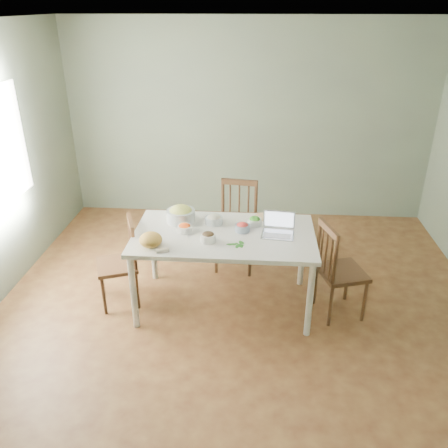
# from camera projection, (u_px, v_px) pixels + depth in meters

# --- Properties ---
(floor) EXTENTS (5.00, 5.00, 0.00)m
(floor) POSITION_uv_depth(u_px,v_px,m) (239.00, 314.00, 4.62)
(floor) COLOR #482414
(floor) RESTS_ON ground
(ceiling) EXTENTS (5.00, 5.00, 0.00)m
(ceiling) POSITION_uv_depth(u_px,v_px,m) (244.00, 22.00, 3.44)
(ceiling) COLOR white
(ceiling) RESTS_ON ground
(wall_back) EXTENTS (5.00, 0.00, 2.70)m
(wall_back) POSITION_uv_depth(u_px,v_px,m) (248.00, 122.00, 6.27)
(wall_back) COLOR gray
(wall_back) RESTS_ON ground
(wall_front) EXTENTS (5.00, 0.00, 2.70)m
(wall_front) POSITION_uv_depth(u_px,v_px,m) (214.00, 425.00, 1.79)
(wall_front) COLOR gray
(wall_front) RESTS_ON ground
(dining_table) EXTENTS (1.75, 0.99, 0.82)m
(dining_table) POSITION_uv_depth(u_px,v_px,m) (224.00, 270.00, 4.61)
(dining_table) COLOR silver
(dining_table) RESTS_ON floor
(chair_far) EXTENTS (0.50, 0.49, 1.02)m
(chair_far) POSITION_uv_depth(u_px,v_px,m) (236.00, 227.00, 5.24)
(chair_far) COLOR #331C0F
(chair_far) RESTS_ON floor
(chair_left) EXTENTS (0.51, 0.52, 0.92)m
(chair_left) POSITION_uv_depth(u_px,v_px,m) (117.00, 263.00, 4.62)
(chair_left) COLOR #331C0F
(chair_left) RESTS_ON floor
(chair_right) EXTENTS (0.52, 0.54, 0.99)m
(chair_right) POSITION_uv_depth(u_px,v_px,m) (342.00, 270.00, 4.45)
(chair_right) COLOR #331C0F
(chair_right) RESTS_ON floor
(bread_boule) EXTENTS (0.22, 0.22, 0.14)m
(bread_boule) POSITION_uv_depth(u_px,v_px,m) (151.00, 240.00, 4.16)
(bread_boule) COLOR #B58E43
(bread_boule) RESTS_ON dining_table
(butter_stick) EXTENTS (0.12, 0.07, 0.03)m
(butter_stick) POSITION_uv_depth(u_px,v_px,m) (162.00, 251.00, 4.09)
(butter_stick) COLOR beige
(butter_stick) RESTS_ON dining_table
(bowl_squash) EXTENTS (0.35, 0.35, 0.17)m
(bowl_squash) POSITION_uv_depth(u_px,v_px,m) (181.00, 214.00, 4.63)
(bowl_squash) COLOR #DCD568
(bowl_squash) RESTS_ON dining_table
(bowl_carrot) EXTENTS (0.15, 0.15, 0.08)m
(bowl_carrot) POSITION_uv_depth(u_px,v_px,m) (184.00, 228.00, 4.44)
(bowl_carrot) COLOR orange
(bowl_carrot) RESTS_ON dining_table
(bowl_onion) EXTENTS (0.22, 0.22, 0.10)m
(bowl_onion) POSITION_uv_depth(u_px,v_px,m) (214.00, 219.00, 4.60)
(bowl_onion) COLOR beige
(bowl_onion) RESTS_ON dining_table
(bowl_mushroom) EXTENTS (0.14, 0.14, 0.09)m
(bowl_mushroom) POSITION_uv_depth(u_px,v_px,m) (208.00, 237.00, 4.26)
(bowl_mushroom) COLOR black
(bowl_mushroom) RESTS_ON dining_table
(bowl_redpep) EXTENTS (0.19, 0.19, 0.09)m
(bowl_redpep) POSITION_uv_depth(u_px,v_px,m) (242.00, 227.00, 4.45)
(bowl_redpep) COLOR #D52E3F
(bowl_redpep) RESTS_ON dining_table
(bowl_broccoli) EXTENTS (0.15, 0.15, 0.09)m
(bowl_broccoli) POSITION_uv_depth(u_px,v_px,m) (255.00, 221.00, 4.58)
(bowl_broccoli) COLOR #115F11
(bowl_broccoli) RESTS_ON dining_table
(flatbread) EXTENTS (0.23, 0.23, 0.02)m
(flatbread) POSITION_uv_depth(u_px,v_px,m) (264.00, 217.00, 4.75)
(flatbread) COLOR #D2B289
(flatbread) RESTS_ON dining_table
(basil_bunch) EXTENTS (0.19, 0.19, 0.02)m
(basil_bunch) POSITION_uv_depth(u_px,v_px,m) (235.00, 244.00, 4.21)
(basil_bunch) COLOR #296D2C
(basil_bunch) RESTS_ON dining_table
(laptop) EXTENTS (0.33, 0.29, 0.21)m
(laptop) POSITION_uv_depth(u_px,v_px,m) (278.00, 226.00, 4.34)
(laptop) COLOR silver
(laptop) RESTS_ON dining_table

